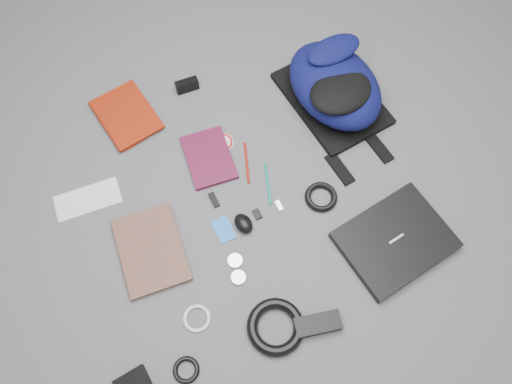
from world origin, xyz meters
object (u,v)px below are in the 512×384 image
object	(u,v)px
comic_book	(120,260)
compact_camera	(187,85)
textbook_red	(104,128)
mouse	(243,223)
power_brick	(318,324)
dvd_case	(209,158)
backpack	(335,85)
laptop	(395,240)

from	to	relation	value
comic_book	compact_camera	world-z (taller)	compact_camera
textbook_red	comic_book	bearing A→B (deg)	-111.23
mouse	power_brick	distance (m)	0.40
compact_camera	dvd_case	bearing A→B (deg)	-94.68
dvd_case	mouse	xyz separation A→B (m)	(0.04, -0.28, 0.01)
comic_book	power_brick	world-z (taller)	power_brick
backpack	comic_book	size ratio (longest dim) A/B	1.61
backpack	compact_camera	xyz separation A→B (m)	(-0.50, 0.22, -0.07)
backpack	comic_book	distance (m)	0.96
backpack	textbook_red	bearing A→B (deg)	158.12
power_brick	backpack	bearing A→B (deg)	71.63
laptop	compact_camera	distance (m)	0.94
compact_camera	comic_book	bearing A→B (deg)	-126.51
dvd_case	laptop	bearing A→B (deg)	-45.36
dvd_case	mouse	distance (m)	0.28
laptop	dvd_case	distance (m)	0.69
dvd_case	mouse	size ratio (longest dim) A/B	2.88
comic_book	compact_camera	xyz separation A→B (m)	(0.38, 0.58, 0.01)
laptop	comic_book	bearing A→B (deg)	151.84
laptop	dvd_case	xyz separation A→B (m)	(-0.49, 0.49, -0.01)
laptop	power_brick	xyz separation A→B (m)	(-0.34, -0.17, 0.00)
compact_camera	textbook_red	bearing A→B (deg)	-170.30
compact_camera	power_brick	xyz separation A→B (m)	(0.15, -0.97, -0.01)
comic_book	compact_camera	bearing A→B (deg)	55.43
mouse	laptop	bearing A→B (deg)	-40.72
comic_book	compact_camera	distance (m)	0.70
backpack	dvd_case	bearing A→B (deg)	178.28
textbook_red	power_brick	distance (m)	1.01
dvd_case	compact_camera	distance (m)	0.31
compact_camera	backpack	bearing A→B (deg)	-26.97
comic_book	textbook_red	bearing A→B (deg)	83.30
textbook_red	compact_camera	xyz separation A→B (m)	(0.33, 0.08, 0.01)
laptop	mouse	size ratio (longest dim) A/B	4.54
backpack	mouse	xyz separation A→B (m)	(-0.47, -0.37, -0.07)
backpack	power_brick	distance (m)	0.83
textbook_red	dvd_case	xyz separation A→B (m)	(0.33, -0.23, -0.01)
compact_camera	mouse	bearing A→B (deg)	-90.23
mouse	dvd_case	bearing A→B (deg)	82.40
laptop	comic_book	xyz separation A→B (m)	(-0.86, 0.22, -0.01)
textbook_red	mouse	xyz separation A→B (m)	(0.37, -0.51, 0.01)
comic_book	power_brick	distance (m)	0.65
dvd_case	power_brick	bearing A→B (deg)	-77.27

